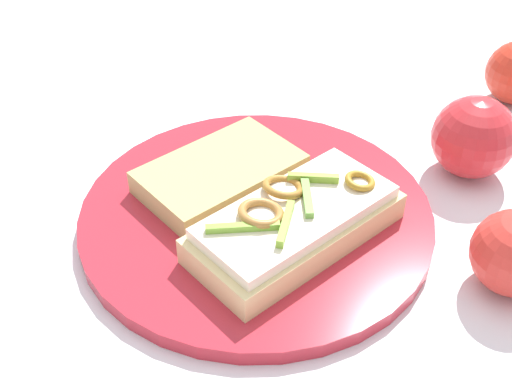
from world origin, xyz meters
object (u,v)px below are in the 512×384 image
at_px(plate, 256,216).
at_px(apple_0, 474,137).
at_px(sandwich, 295,223).
at_px(bread_slice_side, 220,174).

bearing_deg(plate, apple_0, 114.65).
distance_m(plate, sandwich, 0.06).
xyz_separation_m(sandwich, apple_0, (-0.13, 0.16, 0.01)).
xyz_separation_m(sandwich, bread_slice_side, (-0.07, -0.07, -0.01)).
distance_m(sandwich, bread_slice_side, 0.10).
height_order(bread_slice_side, apple_0, apple_0).
xyz_separation_m(plate, bread_slice_side, (-0.03, -0.04, 0.02)).
xyz_separation_m(plate, apple_0, (-0.09, 0.20, 0.03)).
distance_m(bread_slice_side, apple_0, 0.24).
distance_m(sandwich, apple_0, 0.21).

